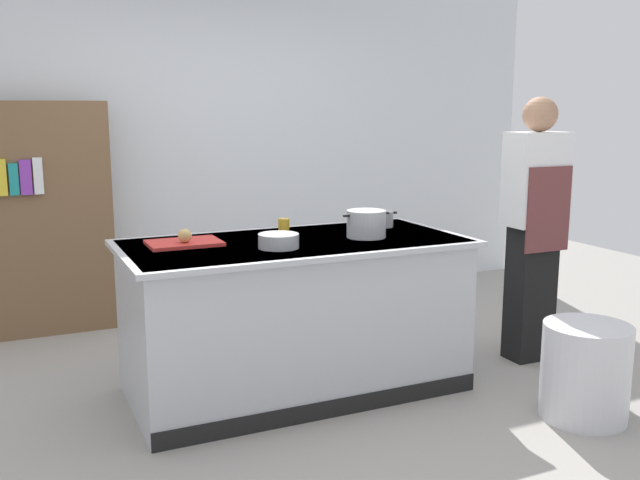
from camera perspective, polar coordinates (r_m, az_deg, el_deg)
ground_plane at (r=4.33m, az=-1.95°, el=-11.83°), size 10.00×10.00×0.00m
back_wall at (r=6.00m, az=-9.89°, el=8.99°), size 6.40×0.12×3.00m
counter_island at (r=4.18m, az=-1.99°, el=-5.92°), size 1.98×0.98×0.90m
cutting_board at (r=4.02m, az=-10.87°, el=-0.24°), size 0.40×0.28×0.02m
onion at (r=3.97m, az=-10.81°, el=0.34°), size 0.08×0.08×0.08m
stock_pot at (r=4.17m, az=3.74°, el=1.31°), size 0.30×0.23×0.16m
sauce_pan at (r=4.55m, az=4.99°, el=1.70°), size 0.21×0.15×0.10m
mixing_bowl at (r=3.86m, az=-3.35°, el=-0.07°), size 0.22×0.22×0.08m
juice_cup at (r=4.25m, az=-2.93°, el=1.07°), size 0.07×0.07×0.10m
trash_bin at (r=4.12m, az=20.54°, el=-9.87°), size 0.46×0.46×0.52m
person_chef at (r=4.80m, az=16.85°, el=1.29°), size 0.38×0.25×1.72m
bookshelf at (r=5.56m, az=-22.08°, el=1.55°), size 1.10×0.31×1.70m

